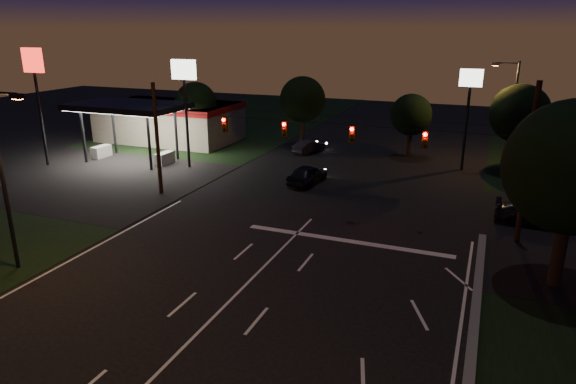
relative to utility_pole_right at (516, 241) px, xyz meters
The scene contains 20 objects.
ground 19.21m from the utility_pole_right, 128.66° to the right, with size 140.00×140.00×0.00m, color black.
cross_street_left 32.02m from the utility_pole_right, behind, with size 20.00×16.00×0.02m, color black.
stop_bar 9.66m from the utility_pole_right, 158.75° to the right, with size 12.00×0.50×0.01m, color silver.
utility_pole_right is the anchor object (origin of this frame).
utility_pole_left 24.00m from the utility_pole_right, behind, with size 0.28×0.28×8.00m, color black.
signal_span 13.20m from the utility_pole_right, behind, with size 24.00×0.40×1.56m.
gas_station 37.27m from the utility_pole_right, 155.56° to the left, with size 14.20×16.10×5.25m.
pole_sign_left_near 27.82m from the utility_pole_right, 164.93° to the left, with size 2.20×0.30×9.10m.
pole_sign_left_far 38.87m from the utility_pole_right, behind, with size 2.00×0.30×10.00m.
pole_sign_right 16.73m from the utility_pole_right, 104.93° to the left, with size 1.80×0.30×8.40m.
street_light_left 27.14m from the utility_pole_right, 150.78° to the right, with size 2.20×0.35×9.00m.
street_light_right_far 17.81m from the utility_pole_right, 92.57° to the left, with size 2.20×0.35×9.00m.
tree_right_near 7.61m from the utility_pole_right, 72.47° to the right, with size 6.00×6.00×8.76m.
tree_far_a 33.84m from the utility_pole_right, 153.24° to the left, with size 4.20×4.20×6.42m.
tree_far_b 28.04m from the utility_pole_right, 136.25° to the left, with size 4.60×4.60×6.98m.
tree_far_c 20.58m from the utility_pole_right, 116.39° to the left, with size 3.80×3.80×5.86m.
tree_far_d 16.84m from the utility_pole_right, 89.92° to the left, with size 4.80×4.80×7.30m.
car_oncoming_a 16.16m from the utility_pole_right, 157.16° to the left, with size 1.77×4.40×1.50m, color black.
car_oncoming_b 24.22m from the utility_pole_right, 138.66° to the left, with size 1.31×3.75×1.23m, color black.
car_cross 3.41m from the utility_pole_right, 69.76° to the left, with size 1.97×4.84×1.40m, color black.
Camera 1 is at (9.91, -14.79, 11.61)m, focal length 32.00 mm.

